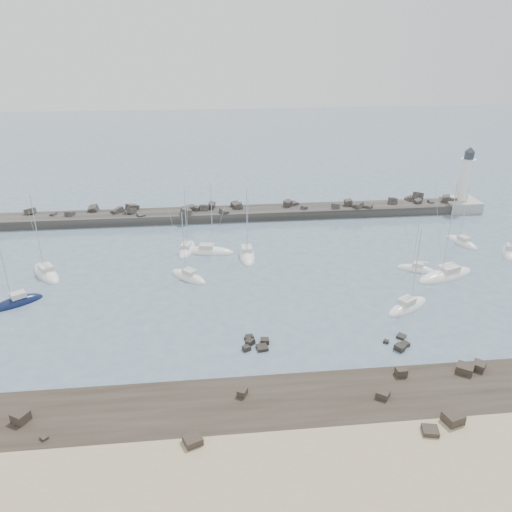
{
  "coord_description": "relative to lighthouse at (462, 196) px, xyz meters",
  "views": [
    {
      "loc": [
        -9.33,
        -62.01,
        36.34
      ],
      "look_at": [
        -1.45,
        12.0,
        2.62
      ],
      "focal_mm": 35.0,
      "sensor_mm": 36.0,
      "label": 1
    }
  ],
  "objects": [
    {
      "name": "ground",
      "position": [
        -47.0,
        -38.0,
        -3.09
      ],
      "size": [
        400.0,
        400.0,
        0.0
      ],
      "primitive_type": "plane",
      "color": "slate",
      "rests_on": "ground"
    },
    {
      "name": "sand_strip",
      "position": [
        -47.0,
        -70.0,
        -3.09
      ],
      "size": [
        140.0,
        14.0,
        1.0
      ],
      "primitive_type": "cube",
      "color": "tan",
      "rests_on": "ground"
    },
    {
      "name": "rock_shelf",
      "position": [
        -46.81,
        -60.01,
        -3.07
      ],
      "size": [
        140.0,
        12.0,
        1.88
      ],
      "color": "black",
      "rests_on": "ground"
    },
    {
      "name": "rock_cluster_near",
      "position": [
        -50.75,
        -47.37,
        -2.99
      ],
      "size": [
        3.63,
        3.93,
        1.13
      ],
      "color": "black",
      "rests_on": "ground"
    },
    {
      "name": "rock_cluster_far",
      "position": [
        -32.56,
        -49.32,
        -2.99
      ],
      "size": [
        3.61,
        4.22,
        1.26
      ],
      "color": "black",
      "rests_on": "ground"
    },
    {
      "name": "breakwater",
      "position": [
        -54.26,
        0.02,
        -2.78
      ],
      "size": [
        115.0,
        7.67,
        5.28
      ],
      "color": "#2C2A27",
      "rests_on": "ground"
    },
    {
      "name": "lighthouse",
      "position": [
        0.0,
        0.0,
        0.0
      ],
      "size": [
        7.0,
        7.0,
        14.6
      ],
      "color": "#999994",
      "rests_on": "ground"
    },
    {
      "name": "sailboat_0",
      "position": [
        -82.69,
        -23.9,
        -2.94
      ],
      "size": [
        7.36,
        9.17,
        14.48
      ],
      "color": "white",
      "rests_on": "ground"
    },
    {
      "name": "sailboat_1",
      "position": [
        -84.25,
        -33.44,
        -2.93
      ],
      "size": [
        7.38,
        6.03,
        11.99
      ],
      "color": "#0E163A",
      "rests_on": "ground"
    },
    {
      "name": "sailboat_2",
      "position": [
        -60.04,
        -16.48,
        -2.96
      ],
      "size": [
        4.0,
        8.34,
        12.66
      ],
      "color": "white",
      "rests_on": "ground"
    },
    {
      "name": "sailboat_3",
      "position": [
        -56.05,
        -17.82,
        -2.96
      ],
      "size": [
        9.21,
        4.46,
        13.92
      ],
      "color": "white",
      "rests_on": "ground"
    },
    {
      "name": "sailboat_4",
      "position": [
        -59.58,
        -27.61,
        -2.95
      ],
      "size": [
        6.94,
        6.92,
        11.96
      ],
      "color": "white",
      "rests_on": "ground"
    },
    {
      "name": "sailboat_5",
      "position": [
        -49.46,
        -20.3,
        -2.94
      ],
      "size": [
        2.77,
        8.64,
        13.71
      ],
      "color": "white",
      "rests_on": "ground"
    },
    {
      "name": "sailboat_6",
      "position": [
        -28.11,
        -40.54,
        -2.95
      ],
      "size": [
        8.26,
        6.47,
        13.02
      ],
      "color": "white",
      "rests_on": "ground"
    },
    {
      "name": "sailboat_7",
      "position": [
        -22.01,
        -28.69,
        -2.96
      ],
      "size": [
        6.38,
        4.32,
        9.93
      ],
      "color": "white",
      "rests_on": "ground"
    },
    {
      "name": "sailboat_8",
      "position": [
        -8.91,
        -18.54,
        -2.96
      ],
      "size": [
        4.5,
        7.7,
        11.72
      ],
      "color": "white",
      "rests_on": "ground"
    },
    {
      "name": "sailboat_9",
      "position": [
        -18.19,
        -31.57,
        -2.95
      ],
      "size": [
        11.3,
        6.78,
        16.89
      ],
      "color": "white",
      "rests_on": "ground"
    },
    {
      "name": "sailboat_10",
      "position": [
        -2.64,
        -23.87,
        -2.93
      ],
      "size": [
        5.59,
        7.63,
        12.09
      ],
      "color": "white",
      "rests_on": "ground"
    }
  ]
}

